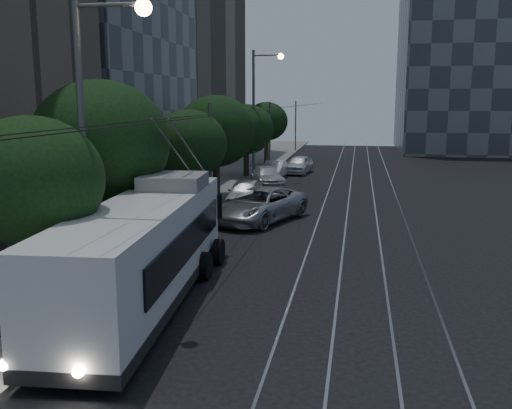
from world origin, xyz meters
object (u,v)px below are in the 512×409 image
Objects in this scene: car_white_b at (267,176)px; car_white_c at (275,170)px; trolleybus at (146,249)px; car_white_d at (299,165)px; car_white_a at (245,193)px; streetlamp_far at (259,103)px; streetlamp_near at (95,127)px; pickup_silver at (260,205)px.

car_white_c is at bearing 67.18° from car_white_b.
trolleybus is 2.75× the size of car_white_d.
streetlamp_far is (-1.11, 11.04, 5.16)m from car_white_a.
car_white_d is at bearing 58.93° from streetlamp_far.
trolleybus is at bearing -85.25° from car_white_d.
streetlamp_near is at bearing -86.33° from car_white_d.
car_white_b is at bearing -88.17° from car_white_c.
car_white_b is 26.77m from streetlamp_near.
car_white_d is (1.60, 3.40, 0.06)m from car_white_c.
pickup_silver is 1.39× the size of car_white_d.
car_white_d reaches higher than car_white_b.
streetlamp_far is (-2.69, -4.46, 5.18)m from car_white_d.
streetlamp_near is (-0.70, -1.57, 3.78)m from trolleybus.
car_white_a is 1.01× the size of car_white_b.
car_white_b is (-0.03, 8.40, -0.13)m from car_white_a.
car_white_a is 8.40m from car_white_b.
car_white_b is (-0.20, 24.75, -1.02)m from trolleybus.
car_white_d reaches higher than car_white_c.
pickup_silver is at bearing -71.72° from car_white_a.
car_white_d is 0.45× the size of streetlamp_far.
pickup_silver is at bearing -82.73° from car_white_d.
car_white_b is 7.28m from car_white_d.
car_white_a is 15.58m from car_white_d.
trolleybus is 28.47m from car_white_c.
streetlamp_near is (-0.50, -30.02, 4.76)m from car_white_c.
trolleybus is 1.24× the size of streetlamp_far.
car_white_a is 1.09× the size of car_white_c.
pickup_silver is 16.24m from car_white_c.
streetlamp_far reaches higher than streetlamp_near.
streetlamp_far is (-2.69, 15.10, 5.08)m from pickup_silver.
streetlamp_near is at bearing -88.84° from streetlamp_far.
car_white_d is at bearing 54.47° from car_white_b.
streetlamp_near reaches higher than car_white_b.
car_white_c is (0.00, 3.70, 0.04)m from car_white_b.
pickup_silver is 1.46× the size of car_white_c.
trolleybus is 16.38m from car_white_a.
trolleybus is 4.16m from streetlamp_near.
car_white_c is 0.47× the size of streetlamp_near.
trolleybus is 1.37× the size of streetlamp_near.
car_white_b is 1.03× the size of car_white_d.
trolleybus is at bearing -92.29° from car_white_a.
streetlamp_far is at bearing 89.61° from car_white_b.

